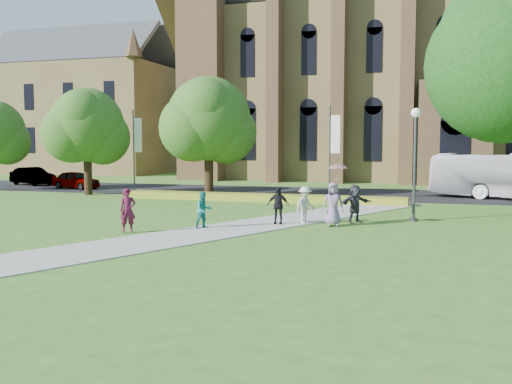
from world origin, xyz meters
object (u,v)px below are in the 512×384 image
(car_0, at_px, (76,180))
(car_1, at_px, (33,176))
(streetlamp, at_px, (415,150))
(pedestrian_0, at_px, (128,210))

(car_0, bearing_deg, car_1, 81.37)
(streetlamp, relative_size, pedestrian_0, 2.96)
(streetlamp, relative_size, car_1, 1.12)
(streetlamp, bearing_deg, car_1, 156.70)
(car_0, height_order, car_1, car_1)
(streetlamp, bearing_deg, pedestrian_0, -146.84)
(streetlamp, distance_m, pedestrian_0, 13.24)
(streetlamp, xyz_separation_m, car_0, (-26.37, 11.60, -2.57))
(car_0, xyz_separation_m, pedestrian_0, (15.46, -18.73, 0.20))
(pedestrian_0, bearing_deg, car_0, 91.20)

